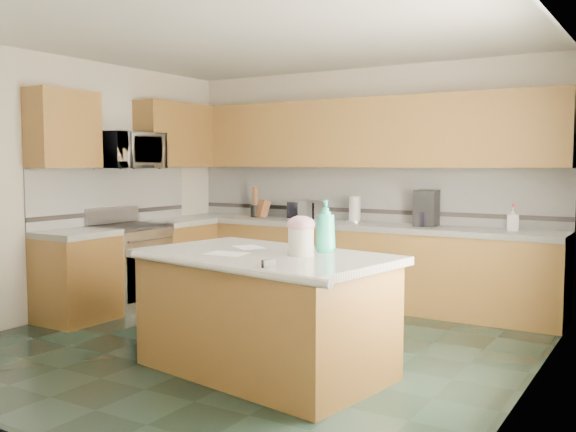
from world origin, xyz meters
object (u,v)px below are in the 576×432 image
Objects in this scene: soap_bottle_island at (326,226)px; coffee_maker at (427,208)px; island_top at (264,257)px; toaster_oven at (306,210)px; knife_block at (263,209)px; island_base at (265,316)px; treat_jar at (301,242)px.

soap_bottle_island is 1.03× the size of coffee_maker.
island_top is 4.92× the size of coffee_maker.
soap_bottle_island is 2.80m from toaster_oven.
island_top is 4.79× the size of soap_bottle_island.
toaster_oven is 1.04× the size of coffee_maker.
knife_block is 2.11m from coffee_maker.
knife_block is (-1.76, 2.63, 0.14)m from island_top.
toaster_oven is (-1.14, 2.63, 0.61)m from island_base.
island_top is at bearing -179.06° from treat_jar.
coffee_maker is at bearing 91.98° from island_top.
island_base is 4.54× the size of soap_bottle_island.
knife_block is 0.53× the size of toaster_oven.
knife_block is at bearing 133.18° from island_top.
treat_jar is at bearing -94.51° from coffee_maker.
island_base is at bearing 0.00° from island_top.
treat_jar reaches higher than island_top.
coffee_maker is at bearing 25.07° from toaster_oven.
island_base is at bearing -33.13° from knife_block.
soap_bottle_island is at bearing -33.13° from toaster_oven.
toaster_oven is (-1.14, 2.63, 0.15)m from island_top.
knife_block reaches higher than treat_jar.
island_base is at bearing -160.34° from soap_bottle_island.
treat_jar is 0.49× the size of toaster_oven.
soap_bottle_island reaches higher than island_top.
toaster_oven is at bearing 177.56° from coffee_maker.
island_top is at bearing -42.53° from toaster_oven.
coffee_maker is at bearing 82.73° from treat_jar.
soap_bottle_island is at bearing -92.77° from coffee_maker.
treat_jar is at bearing -124.51° from soap_bottle_island.
soap_bottle_island is at bearing -24.65° from knife_block.
island_base is at bearing -179.06° from treat_jar.
treat_jar is 2.62m from coffee_maker.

